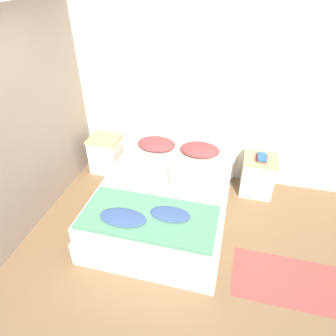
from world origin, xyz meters
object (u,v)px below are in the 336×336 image
at_px(pillow_right, 200,150).
at_px(book_stack, 262,158).
at_px(bed, 164,200).
at_px(dog, 180,170).
at_px(nightstand_left, 106,154).
at_px(nightstand_right, 258,175).
at_px(pillow_left, 156,144).

bearing_deg(pillow_right, book_stack, 0.72).
xyz_separation_m(bed, dog, (0.16, 0.21, 0.38)).
distance_m(nightstand_left, nightstand_right, 2.39).
relative_size(bed, pillow_right, 3.62).
relative_size(nightstand_left, book_stack, 2.81).
distance_m(nightstand_right, dog, 1.26).
xyz_separation_m(nightstand_left, nightstand_right, (2.39, 0.00, 0.00)).
relative_size(nightstand_left, pillow_right, 1.03).
bearing_deg(pillow_right, dog, -105.87).
relative_size(pillow_left, pillow_right, 1.00).
bearing_deg(book_stack, dog, -149.87).
height_order(nightstand_right, dog, dog).
relative_size(nightstand_right, book_stack, 2.81).
distance_m(pillow_left, book_stack, 1.53).
relative_size(pillow_left, dog, 0.74).
xyz_separation_m(bed, nightstand_right, (1.20, 0.84, 0.03)).
height_order(bed, pillow_left, pillow_left).
bearing_deg(nightstand_left, nightstand_right, 0.00).
xyz_separation_m(pillow_left, pillow_right, (0.66, 0.00, 0.00)).
distance_m(bed, book_stack, 1.49).
xyz_separation_m(nightstand_right, pillow_right, (-0.87, -0.04, 0.33)).
distance_m(bed, nightstand_left, 1.46).
xyz_separation_m(nightstand_right, dog, (-1.04, -0.63, 0.35)).
xyz_separation_m(nightstand_left, pillow_right, (1.53, -0.04, 0.33)).
distance_m(nightstand_right, pillow_right, 0.93).
height_order(nightstand_left, pillow_left, pillow_left).
relative_size(nightstand_left, pillow_left, 1.03).
height_order(pillow_left, dog, dog).
bearing_deg(dog, bed, -127.81).
relative_size(bed, dog, 2.70).
height_order(pillow_left, book_stack, pillow_left).
xyz_separation_m(pillow_left, dog, (0.49, -0.59, 0.02)).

